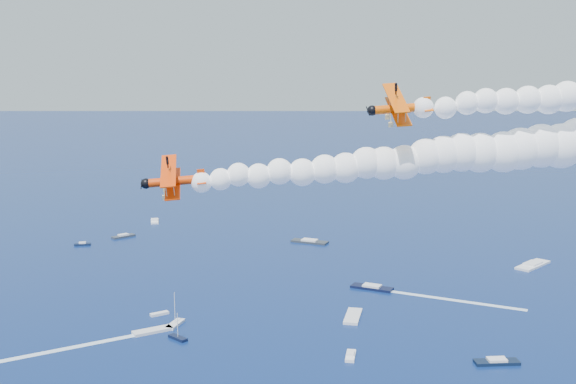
# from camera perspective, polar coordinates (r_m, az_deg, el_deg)

# --- Properties ---
(biplane_lead) EXTENTS (10.45, 12.23, 8.84)m
(biplane_lead) POSITION_cam_1_polar(r_m,az_deg,el_deg) (93.97, 8.66, 6.39)
(biplane_lead) COLOR #EF5605
(biplane_trail) EXTENTS (10.88, 12.42, 8.44)m
(biplane_trail) POSITION_cam_1_polar(r_m,az_deg,el_deg) (92.53, -8.75, 0.84)
(biplane_trail) COLOR #F23A05
(smoke_trail_trail) EXTENTS (65.63, 45.26, 11.41)m
(smoke_trail_trail) POSITION_cam_1_polar(r_m,az_deg,el_deg) (96.11, 10.41, 2.59)
(smoke_trail_trail) COLOR white
(spectator_boats) EXTENTS (215.01, 190.44, 0.70)m
(spectator_boats) POSITION_cam_1_polar(r_m,az_deg,el_deg) (203.39, 6.29, -8.84)
(spectator_boats) COLOR silver
(spectator_boats) RESTS_ON ground
(boat_wakes) EXTENTS (122.86, 97.64, 0.04)m
(boat_wakes) POSITION_cam_1_polar(r_m,az_deg,el_deg) (171.56, 2.36, -12.56)
(boat_wakes) COLOR white
(boat_wakes) RESTS_ON ground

